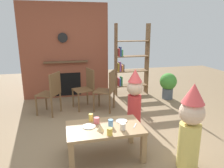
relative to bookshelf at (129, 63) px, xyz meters
name	(u,v)px	position (x,y,z in m)	size (l,w,h in m)	color
ground_plane	(109,141)	(-1.09, -2.40, -0.87)	(12.00, 12.00, 0.00)	#846B4C
brick_fireplace_feature	(65,52)	(-1.65, 0.20, 0.32)	(2.20, 0.28, 2.40)	brown
bookshelf	(129,63)	(0.00, 0.00, 0.00)	(0.90, 0.28, 1.90)	brown
coffee_table	(105,131)	(-1.23, -2.78, -0.48)	(1.05, 0.63, 0.46)	#9E7A51
paper_cup_near_left	(111,123)	(-1.14, -2.81, -0.36)	(0.07, 0.07, 0.11)	#669EE0
paper_cup_near_right	(91,117)	(-1.38, -2.54, -0.36)	(0.06, 0.06, 0.11)	#F2CC4C
paper_cup_center	(97,120)	(-1.31, -2.65, -0.37)	(0.08, 0.08, 0.09)	#E5666B
paper_cup_far_left	(123,127)	(-1.01, -2.93, -0.36)	(0.08, 0.08, 0.09)	silver
paper_cup_far_right	(110,132)	(-1.21, -3.03, -0.36)	(0.07, 0.07, 0.10)	#F2CC4C
paper_plate_front	(89,126)	(-1.44, -2.74, -0.40)	(0.18, 0.18, 0.01)	white
paper_plate_rear	(121,121)	(-0.95, -2.66, -0.40)	(0.17, 0.17, 0.01)	white
birthday_cake_slice	(100,128)	(-1.30, -2.89, -0.37)	(0.10, 0.10, 0.09)	#EAC68C
table_fork	(135,126)	(-0.80, -2.85, -0.41)	(0.15, 0.02, 0.01)	silver
child_with_cone_hat	(191,125)	(-0.21, -3.27, -0.26)	(0.32, 0.32, 1.15)	#E0CC66
child_in_pink	(135,96)	(-0.47, -1.85, -0.31)	(0.29, 0.29, 1.06)	#D13838
dining_chair_left	(52,91)	(-2.00, -1.01, -0.36)	(0.54, 0.54, 0.90)	brown
dining_chair_middle	(87,86)	(-1.24, -0.79, -0.36)	(0.50, 0.50, 0.90)	brown
dining_chair_right	(108,88)	(-0.80, -1.06, -0.36)	(0.54, 0.54, 0.90)	brown
potted_plant_tall	(168,84)	(0.87, -0.61, -0.48)	(0.43, 0.43, 0.67)	#4C5660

